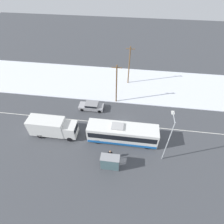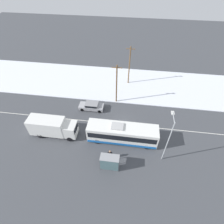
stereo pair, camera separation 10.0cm
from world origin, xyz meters
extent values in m
plane|color=#424449|center=(0.00, 0.00, 0.00)|extent=(120.00, 120.00, 0.00)
cube|color=silver|center=(0.00, 11.98, 0.06)|extent=(80.00, 12.82, 0.12)
cube|color=silver|center=(0.00, 0.00, 0.00)|extent=(60.00, 0.12, 0.00)
cube|color=white|center=(0.08, -3.24, 1.64)|extent=(10.62, 2.55, 2.74)
cube|color=black|center=(0.08, -3.24, 1.97)|extent=(10.20, 2.57, 1.04)
cube|color=blue|center=(0.08, -3.24, 0.52)|extent=(10.52, 2.57, 0.49)
cube|color=#B2B2B2|center=(-0.71, -3.24, 3.13)|extent=(1.80, 1.40, 0.24)
cylinder|color=black|center=(4.00, -4.38, 0.50)|extent=(1.00, 0.28, 1.00)
cylinder|color=black|center=(4.00, -2.11, 0.50)|extent=(1.00, 0.28, 1.00)
cylinder|color=black|center=(-3.63, -4.38, 0.50)|extent=(1.00, 0.28, 1.00)
cylinder|color=black|center=(-3.63, -2.11, 0.50)|extent=(1.00, 0.28, 1.00)
cube|color=silver|center=(-11.73, -3.53, 1.89)|extent=(5.58, 2.30, 2.79)
cube|color=silver|center=(-7.99, -3.53, 1.58)|extent=(1.90, 2.18, 2.18)
cube|color=black|center=(-7.06, -3.53, 2.02)|extent=(0.06, 1.96, 0.96)
cylinder|color=black|center=(-7.99, -4.55, 0.45)|extent=(0.90, 0.26, 0.90)
cylinder|color=black|center=(-7.99, -2.51, 0.45)|extent=(0.90, 0.26, 0.90)
cylinder|color=black|center=(-12.85, -4.55, 0.45)|extent=(0.90, 0.26, 0.90)
cylinder|color=black|center=(-12.85, -2.51, 0.45)|extent=(0.90, 0.26, 0.90)
cube|color=#9E9EA3|center=(-6.25, 3.14, 0.56)|extent=(4.53, 1.80, 0.67)
cube|color=gray|center=(-6.14, 3.14, 1.15)|extent=(2.36, 1.66, 0.51)
cube|color=black|center=(-6.14, 3.14, 1.16)|extent=(2.17, 1.69, 0.40)
cylinder|color=black|center=(-7.82, 2.35, 0.32)|extent=(0.64, 0.22, 0.64)
cylinder|color=black|center=(-7.82, 3.93, 0.32)|extent=(0.64, 0.22, 0.64)
cylinder|color=black|center=(-4.58, 2.35, 0.32)|extent=(0.64, 0.22, 0.64)
cylinder|color=black|center=(-4.58, 3.93, 0.32)|extent=(0.64, 0.22, 0.64)
cylinder|color=#23232D|center=(-1.44, -6.69, 0.40)|extent=(0.12, 0.12, 0.81)
cylinder|color=#23232D|center=(-1.20, -6.69, 0.40)|extent=(0.12, 0.12, 0.81)
cube|color=black|center=(-1.32, -6.69, 1.14)|extent=(0.42, 0.23, 0.67)
sphere|color=tan|center=(-1.32, -6.69, 1.62)|extent=(0.28, 0.28, 0.28)
cylinder|color=black|center=(-1.58, -6.69, 1.11)|extent=(0.11, 0.11, 0.63)
cylinder|color=black|center=(-1.06, -6.69, 1.11)|extent=(0.11, 0.11, 0.63)
cube|color=gray|center=(-1.14, -8.07, 2.37)|extent=(2.56, 1.20, 0.06)
cube|color=slate|center=(-1.14, -8.65, 1.20)|extent=(2.45, 0.04, 2.16)
cylinder|color=#474C51|center=(-2.38, -7.51, 1.17)|extent=(0.08, 0.08, 2.34)
cylinder|color=#474C51|center=(0.10, -7.51, 1.17)|extent=(0.08, 0.08, 2.34)
cylinder|color=#474C51|center=(-2.38, -8.63, 1.17)|extent=(0.08, 0.08, 2.34)
cylinder|color=#474C51|center=(0.10, -8.63, 1.17)|extent=(0.08, 0.08, 2.34)
cylinder|color=#9EA3A8|center=(6.11, -5.87, 3.90)|extent=(0.14, 0.14, 7.80)
cylinder|color=#9EA3A8|center=(6.11, -4.97, 7.65)|extent=(0.10, 1.80, 0.10)
cube|color=silver|center=(6.11, -4.07, 7.58)|extent=(0.36, 0.60, 0.16)
cylinder|color=brown|center=(-1.91, 5.88, 3.98)|extent=(0.24, 0.24, 7.96)
cube|color=brown|center=(-1.91, 5.88, 7.46)|extent=(1.80, 0.12, 0.12)
cylinder|color=brown|center=(-0.03, 12.51, 4.18)|extent=(0.24, 0.24, 8.36)
cube|color=brown|center=(-0.03, 12.51, 7.86)|extent=(1.80, 0.12, 0.12)
camera|label=1|loc=(0.69, -20.10, 22.52)|focal=28.00mm
camera|label=2|loc=(0.79, -20.08, 22.52)|focal=28.00mm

